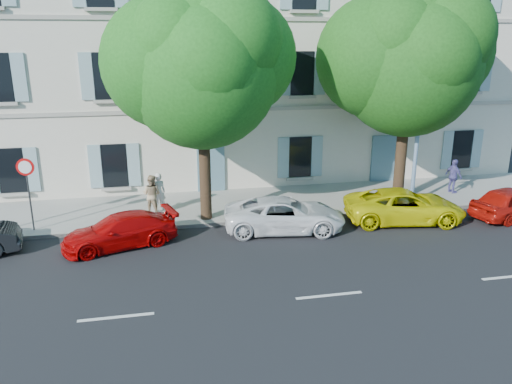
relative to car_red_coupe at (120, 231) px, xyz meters
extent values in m
plane|color=black|center=(6.14, -0.93, -0.59)|extent=(90.00, 90.00, 0.00)
cube|color=#A09E96|center=(6.14, 3.52, -0.51)|extent=(36.00, 4.50, 0.15)
cube|color=#9E998E|center=(6.14, 1.35, -0.51)|extent=(36.00, 0.16, 0.16)
cube|color=beige|center=(6.14, 9.27, 5.41)|extent=(28.00, 7.00, 12.00)
imported|color=#B00505|center=(0.00, 0.00, 0.00)|extent=(4.34, 2.72, 1.17)
imported|color=white|center=(6.16, 0.33, 0.06)|extent=(4.91, 2.79, 1.29)
imported|color=#D8D009|center=(11.18, 0.33, 0.08)|extent=(5.07, 2.92, 1.33)
imported|color=#B7130B|center=(15.81, -0.11, 0.07)|extent=(4.13, 2.52, 1.32)
cylinder|color=#3A2819|center=(3.29, 1.91, 1.38)|extent=(0.46, 0.46, 3.64)
ellipsoid|color=#257B1F|center=(3.29, 1.91, 5.38)|extent=(5.82, 5.82, 6.40)
cylinder|color=#3A2819|center=(12.04, 2.61, 1.40)|extent=(0.49, 0.49, 3.68)
ellipsoid|color=#22671A|center=(12.04, 2.61, 5.49)|extent=(5.98, 5.98, 6.57)
cylinder|color=#383A3D|center=(-3.32, 1.92, 0.75)|extent=(0.06, 0.06, 2.38)
cylinder|color=red|center=(-3.32, 1.89, 2.05)|extent=(0.65, 0.11, 0.65)
cylinder|color=#7293BF|center=(12.42, 2.03, 3.94)|extent=(0.17, 0.17, 8.75)
imported|color=silver|center=(1.42, 3.20, 0.39)|extent=(0.67, 0.50, 1.66)
imported|color=tan|center=(1.15, 2.90, 0.40)|extent=(1.01, 0.94, 1.67)
imported|color=#555297|center=(15.09, 3.10, 0.38)|extent=(0.61, 1.02, 1.63)
camera|label=1|loc=(1.47, -17.22, 6.56)|focal=35.00mm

